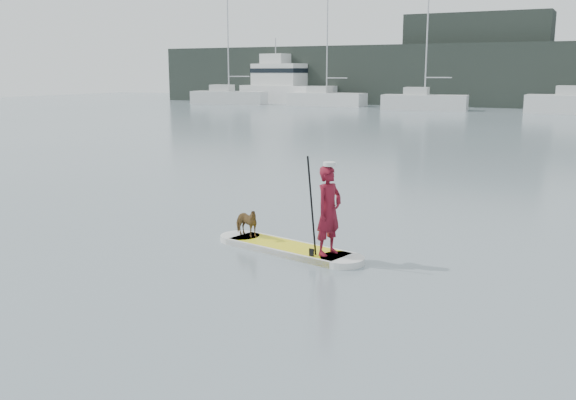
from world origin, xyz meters
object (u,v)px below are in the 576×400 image
at_px(sailboat_b, 326,98).
at_px(sailboat_c, 424,101).
at_px(motor_yacht_b, 284,85).
at_px(paddleboard, 288,248).
at_px(dog, 246,222).
at_px(sailboat_a, 228,96).
at_px(paddler, 329,211).

distance_m(sailboat_b, sailboat_c, 10.95).
xyz_separation_m(sailboat_b, motor_yacht_b, (-6.16, 2.72, 1.13)).
bearing_deg(paddleboard, dog, 180.00).
bearing_deg(paddleboard, sailboat_c, 114.37).
bearing_deg(paddleboard, sailboat_b, 125.05).
height_order(paddleboard, sailboat_a, sailboat_a).
bearing_deg(sailboat_b, dog, -66.97).
distance_m(paddler, motor_yacht_b, 58.74).
bearing_deg(sailboat_a, sailboat_b, -0.57).
relative_size(dog, motor_yacht_b, 0.06).
bearing_deg(paddler, sailboat_a, 49.62).
bearing_deg(sailboat_a, paddler, -65.40).
height_order(dog, motor_yacht_b, motor_yacht_b).
height_order(sailboat_a, motor_yacht_b, sailboat_a).
relative_size(paddleboard, motor_yacht_b, 0.30).
relative_size(dog, sailboat_c, 0.06).
distance_m(paddler, sailboat_a, 57.21).
bearing_deg(sailboat_b, paddler, -65.16).
distance_m(sailboat_a, sailboat_b, 10.56).
distance_m(paddleboard, sailboat_b, 53.04).
bearing_deg(paddler, dog, 93.47).
bearing_deg(sailboat_c, sailboat_b, 159.37).
relative_size(paddler, sailboat_a, 0.14).
height_order(dog, sailboat_c, sailboat_c).
height_order(sailboat_b, motor_yacht_b, sailboat_b).
bearing_deg(sailboat_c, sailboat_a, 170.54).
distance_m(paddleboard, motor_yacht_b, 58.16).
relative_size(sailboat_b, sailboat_c, 1.10).
bearing_deg(motor_yacht_b, sailboat_c, -7.85).
distance_m(paddleboard, sailboat_a, 56.54).
bearing_deg(sailboat_c, dog, -85.71).
xyz_separation_m(sailboat_a, motor_yacht_b, (4.27, 4.37, 1.15)).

